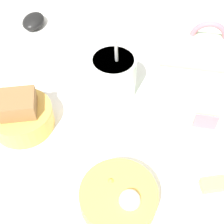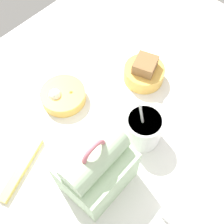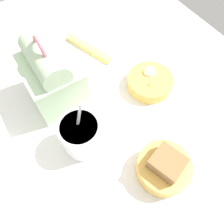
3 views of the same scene
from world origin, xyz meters
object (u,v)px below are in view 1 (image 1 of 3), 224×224
object	(u,v)px
bento_bowl_sandwich	(22,115)
bento_bowl_snacks	(119,197)
soup_cup	(113,76)
computer_mouse	(33,21)
lunch_bag	(197,78)
keyboard	(118,28)

from	to	relation	value
bento_bowl_sandwich	bento_bowl_snacks	size ratio (longest dim) A/B	0.94
soup_cup	computer_mouse	world-z (taller)	soup_cup
soup_cup	bento_bowl_sandwich	distance (cm)	21.57
computer_mouse	bento_bowl_sandwich	bearing A→B (deg)	-73.81
lunch_bag	bento_bowl_snacks	distance (cm)	28.95
lunch_bag	bento_bowl_sandwich	world-z (taller)	lunch_bag
soup_cup	computer_mouse	xyz separation A→B (cm)	(-27.29, 22.03, -3.66)
lunch_bag	bento_bowl_sandwich	size ratio (longest dim) A/B	1.71
keyboard	bento_bowl_sandwich	distance (cm)	39.69
lunch_bag	bento_bowl_sandwich	bearing A→B (deg)	-161.07
soup_cup	bento_bowl_sandwich	size ratio (longest dim) A/B	1.31
computer_mouse	bento_bowl_snacks	bearing A→B (deg)	-55.75
keyboard	bento_bowl_snacks	world-z (taller)	bento_bowl_snacks
bento_bowl_sandwich	computer_mouse	distance (cm)	36.43
computer_mouse	lunch_bag	bearing A→B (deg)	-27.12
bento_bowl_snacks	computer_mouse	size ratio (longest dim) A/B	1.70
keyboard	bento_bowl_snacks	size ratio (longest dim) A/B	2.52
bento_bowl_sandwich	keyboard	bearing A→B (deg)	69.27
lunch_bag	soup_cup	bearing A→B (deg)	176.81
lunch_bag	bento_bowl_sandwich	distance (cm)	37.20
lunch_bag	bento_bowl_snacks	bearing A→B (deg)	-114.97
lunch_bag	bento_bowl_sandwich	xyz separation A→B (cm)	(-34.80, -11.93, -5.53)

